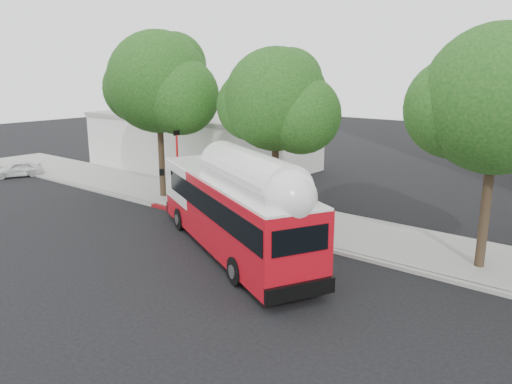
% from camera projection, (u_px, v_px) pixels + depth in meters
% --- Properties ---
extents(ground, '(120.00, 120.00, 0.00)m').
position_uv_depth(ground, '(206.00, 259.00, 20.38)').
color(ground, black).
rests_on(ground, ground).
extents(sidewalk, '(60.00, 5.00, 0.15)m').
position_uv_depth(sidewalk, '(296.00, 220.00, 25.28)').
color(sidewalk, gray).
rests_on(sidewalk, ground).
extents(curb_strip, '(60.00, 0.30, 0.15)m').
position_uv_depth(curb_strip, '(265.00, 233.00, 23.31)').
color(curb_strip, gray).
rests_on(curb_strip, ground).
extents(red_curb_segment, '(10.00, 0.32, 0.16)m').
position_uv_depth(red_curb_segment, '(218.00, 221.00, 25.14)').
color(red_curb_segment, maroon).
rests_on(red_curb_segment, ground).
extents(street_tree_left, '(6.67, 5.80, 9.74)m').
position_uv_depth(street_tree_left, '(165.00, 86.00, 28.21)').
color(street_tree_left, '#2D2116').
rests_on(street_tree_left, ground).
extents(street_tree_mid, '(5.75, 5.00, 8.62)m').
position_uv_depth(street_tree_mid, '(283.00, 104.00, 23.92)').
color(street_tree_mid, '#2D2116').
rests_on(street_tree_mid, ground).
extents(street_tree_right, '(6.21, 5.40, 9.18)m').
position_uv_depth(street_tree_right, '(511.00, 106.00, 17.57)').
color(street_tree_right, '#2D2116').
rests_on(street_tree_right, ground).
extents(low_commercial_bldg, '(16.20, 10.20, 4.25)m').
position_uv_depth(low_commercial_bldg, '(203.00, 140.00, 38.99)').
color(low_commercial_bldg, silver).
rests_on(low_commercial_bldg, ground).
extents(transit_bus, '(12.09, 7.43, 3.68)m').
position_uv_depth(transit_bus, '(232.00, 213.00, 20.76)').
color(transit_bus, '#B90C19').
rests_on(transit_bus, ground).
extents(parked_car, '(3.59, 2.62, 1.14)m').
position_uv_depth(parked_car, '(18.00, 169.00, 35.91)').
color(parked_car, silver).
rests_on(parked_car, ground).
extents(signal_pole, '(0.12, 0.41, 4.33)m').
position_uv_depth(signal_pole, '(178.00, 169.00, 27.27)').
color(signal_pole, red).
rests_on(signal_pole, ground).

